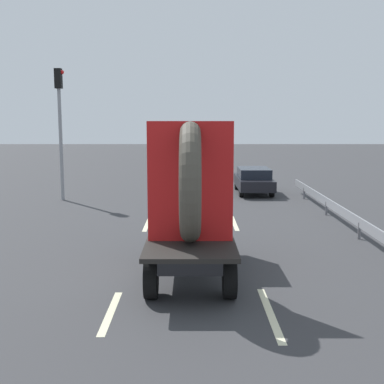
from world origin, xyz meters
name	(u,v)px	position (x,y,z in m)	size (l,w,h in m)	color
ground_plane	(182,270)	(0.00, 0.00, 0.00)	(120.00, 120.00, 0.00)	#38383A
flatbed_truck	(192,204)	(0.25, 0.03, 1.73)	(2.02, 5.02, 3.82)	black
distant_sedan	(255,180)	(3.46, 13.12, 0.70)	(1.72, 4.02, 1.31)	black
traffic_light	(61,116)	(-5.84, 10.96, 3.96)	(0.42, 0.36, 6.10)	gray
guardrail	(343,211)	(5.68, 5.29, 0.53)	(0.10, 15.96, 0.71)	gray
lane_dash_left_near	(112,312)	(-1.36, -2.82, 0.00)	(2.30, 0.16, 0.01)	beige
lane_dash_left_far	(148,225)	(-1.36, 5.45, 0.00)	(2.25, 0.16, 0.01)	beige
lane_dash_right_near	(272,313)	(1.85, -2.88, 0.00)	(2.85, 0.16, 0.01)	beige
lane_dash_right_far	(236,223)	(1.85, 5.76, 0.00)	(2.61, 0.16, 0.01)	beige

